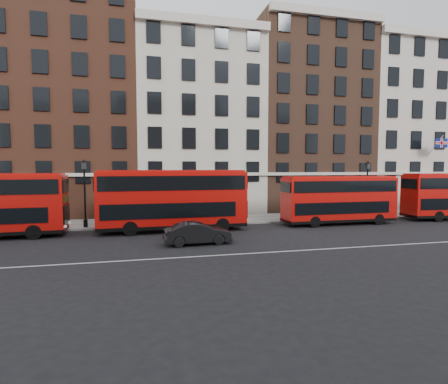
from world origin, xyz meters
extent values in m
plane|color=black|center=(0.00, 0.00, 0.00)|extent=(120.00, 120.00, 0.00)
cube|color=gray|center=(0.00, 10.50, 0.07)|extent=(80.00, 5.00, 0.15)
cube|color=gray|center=(0.00, 8.00, 0.08)|extent=(80.00, 0.30, 0.16)
cube|color=white|center=(0.00, -2.00, 0.01)|extent=(70.00, 0.12, 0.01)
cube|color=brown|center=(-12.80, 18.00, 11.00)|extent=(12.80, 10.00, 22.00)
cube|color=#AFAD9B|center=(0.00, 18.00, 9.50)|extent=(12.80, 10.00, 19.00)
cube|color=beige|center=(0.00, 12.75, 18.60)|extent=(12.80, 0.50, 0.80)
cube|color=brown|center=(12.80, 18.00, 10.50)|extent=(12.80, 10.00, 21.00)
cube|color=beige|center=(12.80, 12.75, 20.60)|extent=(12.80, 0.50, 0.80)
cube|color=#BBB1A2|center=(25.60, 18.00, 10.00)|extent=(12.80, 10.00, 20.00)
cube|color=beige|center=(25.60, 12.75, 19.60)|extent=(12.80, 0.50, 0.80)
cube|color=black|center=(-11.34, 6.20, 1.55)|extent=(0.16, 2.20, 1.30)
cube|color=black|center=(-11.34, 6.20, 2.62)|extent=(0.15, 1.90, 0.42)
cylinder|color=black|center=(-13.19, 5.01, 0.50)|extent=(1.01, 0.31, 1.00)
cylinder|color=black|center=(-13.27, 7.25, 0.50)|extent=(1.01, 0.31, 1.00)
cube|color=#BA0D09|center=(-3.77, 6.02, 2.44)|extent=(11.04, 2.78, 4.14)
cube|color=black|center=(-3.77, 6.02, 0.49)|extent=(11.04, 2.82, 0.25)
cube|color=black|center=(-4.08, 6.01, 1.73)|extent=(9.78, 2.84, 1.10)
cube|color=black|center=(-3.77, 6.02, 3.72)|extent=(10.62, 2.86, 1.05)
cube|color=#BA0D09|center=(-3.77, 6.02, 4.56)|extent=(10.72, 2.56, 0.19)
cube|color=black|center=(1.77, 6.10, 1.62)|extent=(0.12, 2.31, 1.36)
cube|color=black|center=(1.77, 6.10, 2.74)|extent=(0.11, 1.99, 0.44)
cylinder|color=black|center=(-0.19, 4.89, 0.52)|extent=(1.05, 0.31, 1.05)
cylinder|color=black|center=(-0.22, 7.24, 0.52)|extent=(1.05, 0.31, 1.05)
cylinder|color=black|center=(-6.89, 4.80, 0.52)|extent=(1.05, 0.31, 1.05)
cylinder|color=black|center=(-6.93, 7.14, 0.52)|extent=(1.05, 0.31, 1.05)
cube|color=#BA0D09|center=(10.26, 6.02, 2.16)|extent=(9.75, 2.38, 3.66)
cube|color=black|center=(10.26, 6.02, 0.44)|extent=(9.75, 2.42, 0.22)
cube|color=black|center=(9.98, 6.01, 1.53)|extent=(8.64, 2.45, 0.97)
cube|color=black|center=(10.26, 6.02, 3.29)|extent=(9.38, 2.45, 0.93)
cube|color=#BA0D09|center=(10.26, 6.02, 4.03)|extent=(9.47, 2.19, 0.17)
cube|color=black|center=(15.16, 6.05, 1.44)|extent=(0.09, 2.04, 1.20)
cube|color=black|center=(15.16, 6.05, 2.43)|extent=(0.09, 1.76, 0.39)
cylinder|color=black|center=(13.42, 5.00, 0.46)|extent=(0.93, 0.27, 0.93)
cylinder|color=black|center=(13.40, 7.07, 0.46)|extent=(0.93, 0.27, 0.93)
cylinder|color=black|center=(7.49, 4.96, 0.46)|extent=(0.93, 0.27, 0.93)
cylinder|color=black|center=(7.47, 7.04, 0.46)|extent=(0.93, 0.27, 0.93)
cylinder|color=black|center=(19.67, 5.16, 0.48)|extent=(0.99, 0.35, 0.97)
cylinder|color=black|center=(19.85, 7.33, 0.48)|extent=(0.99, 0.35, 0.97)
imported|color=black|center=(-2.66, 1.09, 0.70)|extent=(4.31, 1.68, 1.40)
cylinder|color=black|center=(-10.43, 8.52, 2.45)|extent=(0.14, 0.14, 4.60)
cylinder|color=black|center=(-10.43, 8.52, 0.45)|extent=(0.32, 0.32, 0.60)
cube|color=#262626|center=(-10.43, 8.52, 5.00)|extent=(0.32, 0.32, 0.55)
cone|color=black|center=(-10.43, 8.52, 5.35)|extent=(0.44, 0.44, 0.25)
cylinder|color=black|center=(15.23, 9.18, 2.45)|extent=(0.14, 0.14, 4.60)
cylinder|color=black|center=(15.23, 9.18, 0.45)|extent=(0.32, 0.32, 0.60)
cube|color=#262626|center=(15.23, 9.18, 5.00)|extent=(0.32, 0.32, 0.55)
cone|color=black|center=(15.23, 9.18, 5.35)|extent=(0.44, 0.44, 0.25)
camera|label=1|loc=(-6.03, -20.52, 4.83)|focal=28.00mm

